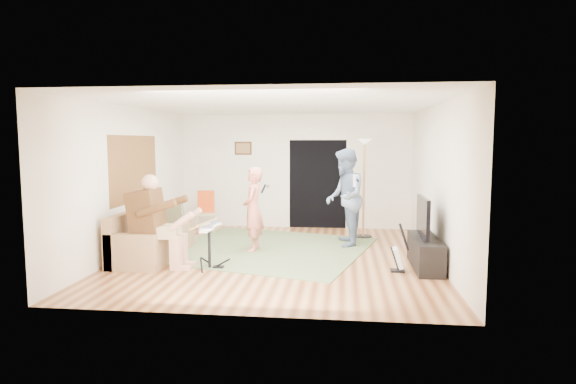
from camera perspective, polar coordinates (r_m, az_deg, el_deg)
The scene contains 19 objects.
floor at distance 8.75m, azimuth -1.19°, elevation -7.63°, with size 6.00×6.00×0.00m, color brown.
walls at distance 8.53m, azimuth -1.21°, elevation 1.21°, with size 5.50×6.00×2.70m, color white, non-canonical shape.
ceiling at distance 8.52m, azimuth -1.23°, elevation 10.29°, with size 6.00×6.00×0.00m, color white.
window_blinds at distance 9.47m, azimuth -17.74°, elevation 2.62°, with size 2.05×2.05×0.00m, color brown.
doorway at distance 11.47m, azimuth 3.54°, elevation 0.93°, with size 2.10×2.10×0.00m, color black.
picture_frame at distance 11.66m, azimuth -5.34°, elevation 5.18°, with size 0.42×0.03×0.32m, color #3F2314.
area_rug at distance 9.35m, azimuth -2.72°, elevation -6.69°, with size 3.67×3.49×0.02m, color #56683F.
sofa at distance 9.01m, azimuth -16.14°, elevation -5.64°, with size 0.86×2.09×0.85m.
drummer at distance 8.19m, azimuth -15.07°, elevation -4.51°, with size 1.00×0.56×1.53m.
drum_kit at distance 7.98m, azimuth -9.30°, elevation -6.68°, with size 0.40×0.72×0.74m.
singer at distance 9.05m, azimuth -4.16°, elevation -2.07°, with size 0.58×0.38×1.59m, color #D5705C.
microphone at distance 8.96m, azimuth -2.92°, elevation 0.39°, with size 0.06×0.06×0.24m, color black, non-canonical shape.
guitarist at distance 9.54m, azimuth 6.76°, elevation -0.66°, with size 0.94×0.73×1.92m, color slate.
guitar_held at distance 9.51m, azimuth 7.99°, elevation 1.40°, with size 0.12×0.60×0.26m, color white, non-canonical shape.
guitar_spare at distance 7.90m, azimuth 12.94°, elevation -7.61°, with size 0.28×0.25×0.78m.
torchiere_lamp at distance 10.38m, azimuth 9.00°, elevation 2.57°, with size 0.38×0.38×2.12m.
dining_chair at distance 11.13m, azimuth -9.61°, elevation -3.01°, with size 0.49×0.52×0.94m.
tv_cabinet at distance 8.24m, azimuth 15.94°, elevation -6.93°, with size 0.40×1.40×0.50m, color black.
television at distance 8.12m, azimuth 15.72°, elevation -2.80°, with size 0.06×1.00×0.64m, color black.
Camera 1 is at (1.15, -8.42, 2.06)m, focal length 30.00 mm.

